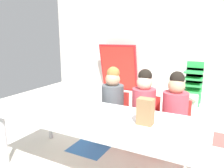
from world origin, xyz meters
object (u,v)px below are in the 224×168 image
(paper_bag_brown, at_px, (145,111))
(seated_child_far_right, at_px, (175,107))
(kid_chair_green_stack, at_px, (194,80))
(paper_plate_near_edge, at_px, (88,117))
(donut_powdered_on_plate, at_px, (88,114))
(seated_child_near_camera, at_px, (113,98))
(craft_table, at_px, (97,120))
(folded_activity_table, at_px, (119,68))
(seated_child_middle_seat, at_px, (144,102))

(paper_bag_brown, bearing_deg, seated_child_far_right, 77.95)
(kid_chair_green_stack, xyz_separation_m, paper_plate_near_edge, (-0.56, -2.71, 0.11))
(donut_powdered_on_plate, bearing_deg, seated_child_near_camera, 98.16)
(paper_bag_brown, height_order, donut_powdered_on_plate, paper_bag_brown)
(seated_child_far_right, relative_size, kid_chair_green_stack, 1.15)
(kid_chair_green_stack, distance_m, paper_bag_brown, 2.63)
(craft_table, distance_m, seated_child_far_right, 0.84)
(folded_activity_table, distance_m, paper_bag_brown, 3.36)
(seated_child_near_camera, relative_size, paper_bag_brown, 4.17)
(craft_table, bearing_deg, seated_child_near_camera, 103.35)
(kid_chair_green_stack, distance_m, folded_activity_table, 1.73)
(folded_activity_table, xyz_separation_m, paper_plate_near_edge, (1.14, -3.01, 0.03))
(seated_child_far_right, xyz_separation_m, paper_plate_near_edge, (-0.63, -0.67, 0.01))
(paper_bag_brown, distance_m, donut_powdered_on_plate, 0.51)
(paper_bag_brown, relative_size, donut_powdered_on_plate, 1.79)
(folded_activity_table, bearing_deg, kid_chair_green_stack, -9.90)
(seated_child_middle_seat, relative_size, paper_plate_near_edge, 5.10)
(paper_plate_near_edge, bearing_deg, seated_child_middle_seat, 66.81)
(craft_table, distance_m, seated_child_near_camera, 0.63)
(kid_chair_green_stack, height_order, paper_bag_brown, kid_chair_green_stack)
(paper_plate_near_edge, bearing_deg, seated_child_near_camera, 98.16)
(seated_child_middle_seat, relative_size, paper_bag_brown, 4.17)
(seated_child_far_right, distance_m, kid_chair_green_stack, 2.04)
(folded_activity_table, height_order, paper_bag_brown, folded_activity_table)
(kid_chair_green_stack, relative_size, donut_powdered_on_plate, 6.52)
(craft_table, height_order, paper_bag_brown, paper_bag_brown)
(seated_child_middle_seat, distance_m, paper_bag_brown, 0.64)
(craft_table, distance_m, kid_chair_green_stack, 2.69)
(craft_table, height_order, donut_powdered_on_plate, donut_powdered_on_plate)
(paper_plate_near_edge, bearing_deg, paper_bag_brown, 9.66)
(paper_plate_near_edge, height_order, donut_powdered_on_plate, donut_powdered_on_plate)
(folded_activity_table, relative_size, donut_powdered_on_plate, 8.86)
(seated_child_far_right, xyz_separation_m, paper_bag_brown, (-0.13, -0.59, 0.12))
(seated_child_near_camera, relative_size, kid_chair_green_stack, 1.15)
(folded_activity_table, xyz_separation_m, paper_bag_brown, (1.64, -2.92, 0.13))
(folded_activity_table, relative_size, paper_bag_brown, 4.94)
(craft_table, bearing_deg, seated_child_middle_seat, 68.42)
(seated_child_far_right, distance_m, paper_plate_near_edge, 0.92)
(seated_child_far_right, distance_m, donut_powdered_on_plate, 0.92)
(seated_child_far_right, height_order, paper_plate_near_edge, seated_child_far_right)
(paper_plate_near_edge, bearing_deg, kid_chair_green_stack, 78.37)
(craft_table, xyz_separation_m, seated_child_far_right, (0.58, 0.61, 0.04))
(seated_child_far_right, height_order, paper_bag_brown, seated_child_far_right)
(seated_child_far_right, relative_size, donut_powdered_on_plate, 7.48)
(paper_bag_brown, bearing_deg, craft_table, -177.46)
(craft_table, bearing_deg, donut_powdered_on_plate, -126.39)
(seated_child_near_camera, height_order, kid_chair_green_stack, seated_child_near_camera)
(seated_child_near_camera, relative_size, seated_child_far_right, 1.00)
(kid_chair_green_stack, height_order, donut_powdered_on_plate, kid_chair_green_stack)
(seated_child_middle_seat, height_order, seated_child_far_right, same)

